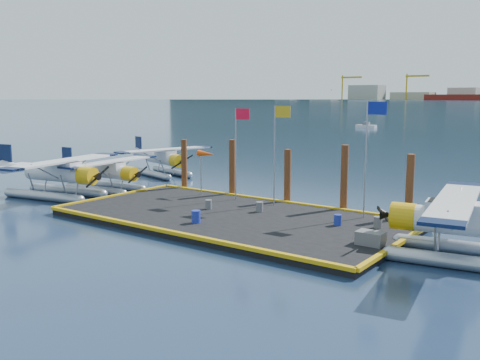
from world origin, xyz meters
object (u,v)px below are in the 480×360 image
Objects in this scene: drum_5 at (259,207)px; piling_0 at (184,166)px; flagpole_yellow at (277,140)px; windsock at (206,155)px; drum_1 at (196,217)px; seaplane_c at (163,160)px; flagpole_red at (238,140)px; drum_2 at (338,220)px; piling_3 at (344,180)px; flagpole_blue at (370,142)px; seaplane_d at (464,226)px; drum_4 at (378,222)px; seaplane_b at (108,174)px; piling_2 at (287,178)px; seaplane_a at (59,176)px; drum_0 at (209,204)px; crate at (371,238)px; piling_1 at (232,170)px; piling_4 at (410,189)px.

piling_0 is at bearing 157.95° from drum_5.
flagpole_yellow is 1.99× the size of windsock.
drum_1 is 7.61m from flagpole_yellow.
seaplane_c is 1.56× the size of flagpole_red.
piling_3 is (-1.62, 4.11, 1.46)m from drum_2.
flagpole_blue is (0.58, 2.51, 3.99)m from drum_2.
seaplane_d reaches higher than drum_4.
flagpole_red is 0.92× the size of flagpole_blue.
seaplane_b is at bearing 177.24° from drum_5.
flagpole_yellow is 1.44× the size of piling_3.
seaplane_c reaches higher than drum_2.
drum_1 is at bearing -95.79° from piling_2.
flagpole_red is at bearing 103.09° from seaplane_a.
seaplane_a is 17.65× the size of drum_2.
windsock is (-2.97, 3.38, 2.54)m from drum_0.
seaplane_c reaches higher than seaplane_b.
flagpole_blue is (7.02, 6.54, 3.94)m from drum_1.
drum_4 is (-4.72, 2.09, -0.89)m from seaplane_d.
drum_5 is (-7.17, -0.39, -0.01)m from drum_4.
crate is at bearing -20.73° from piling_0.
drum_2 is at bearing 69.18° from seaplane_d.
seaplane_d is 21.99m from piling_0.
seaplane_a is 20.52m from drum_2.
seaplane_d is (26.98, 1.40, 0.01)m from seaplane_a.
crate reaches higher than drum_5.
drum_4 is 11.14m from flagpole_red.
piling_1 is 4.50m from piling_2.
seaplane_b is (0.73, 3.78, -0.21)m from seaplane_a.
flagpole_yellow is at bearing 81.07° from drum_1.
piling_4 is at bearing 26.55° from drum_5.
piling_2 reaches higher than windsock.
piling_0 reaches higher than drum_1.
piling_3 is (4.00, 0.00, 0.25)m from piling_2.
seaplane_c is 7.48× the size of crate.
piling_3 is at bearing 59.33° from drum_1.
drum_1 is 0.16× the size of piling_3.
windsock is (-11.14, 2.51, 2.54)m from drum_2.
seaplane_b is at bearing -171.93° from piling_4.
seaplane_b is 9.98m from piling_1.
windsock is at bearing 167.32° from drum_2.
piling_1 reaches higher than seaplane_b.
piling_2 is at bearing 0.00° from piling_1.
piling_4 reaches higher than windsock.
seaplane_a is at bearing -156.01° from flagpole_red.
windsock reaches higher than crate.
seaplane_d is 13.03m from flagpole_yellow.
drum_1 is at bearing 92.34° from seaplane_d.
piling_3 is (9.53, 1.60, -1.08)m from windsock.
drum_4 is 0.15× the size of piling_0.
crate is 6.81m from flagpole_blue.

